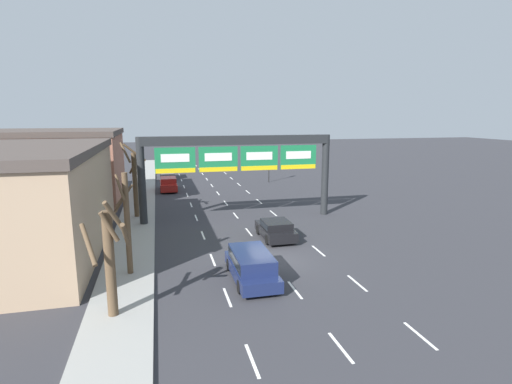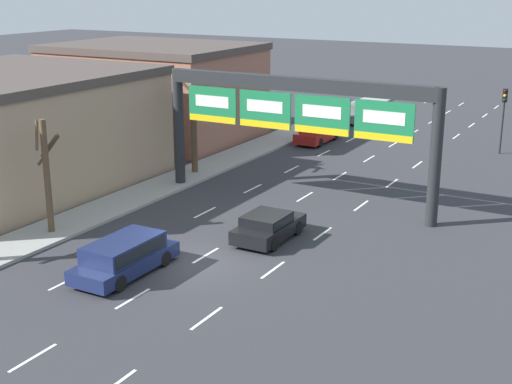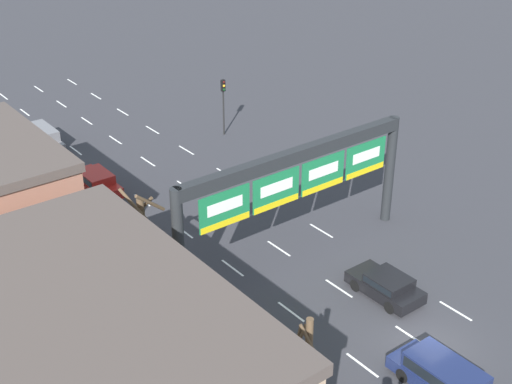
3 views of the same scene
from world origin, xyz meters
name	(u,v)px [view 2 (image 2 of 3)]	position (x,y,z in m)	size (l,w,h in m)	color
ground_plane	(193,263)	(0.00, 0.00, 0.00)	(220.00, 220.00, 0.00)	#333338
sidewalk_left	(53,230)	(-8.00, 0.00, 0.07)	(2.80, 110.00, 0.15)	#999993
lane_dashes	(323,186)	(0.00, 13.50, 0.01)	(6.72, 67.00, 0.01)	white
sign_gantry	(295,110)	(0.00, 9.63, 5.07)	(15.39, 0.70, 6.73)	#232628
building_far	(155,91)	(-16.76, 19.89, 3.49)	(14.21, 10.92, 6.96)	#9E6651
car_black	(268,225)	(1.43, 4.04, 0.70)	(1.96, 4.02, 1.29)	black
car_red	(317,132)	(-5.13, 23.84, 0.81)	(1.85, 4.64, 1.52)	maroon
suv_navy	(124,255)	(-1.75, -2.29, 0.84)	(1.99, 4.88, 1.49)	#19234C
suv_grey	(363,111)	(-5.03, 32.97, 0.92)	(1.83, 4.64, 1.65)	slate
traffic_light_near_gantry	(504,108)	(7.31, 26.75, 3.20)	(0.30, 0.35, 4.48)	black
tree_bare_closest	(47,172)	(-7.84, -0.21, 3.02)	(1.17, 1.30, 5.32)	brown
tree_bare_third	(193,122)	(-8.04, 12.05, 3.24)	(2.03, 1.69, 6.05)	brown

